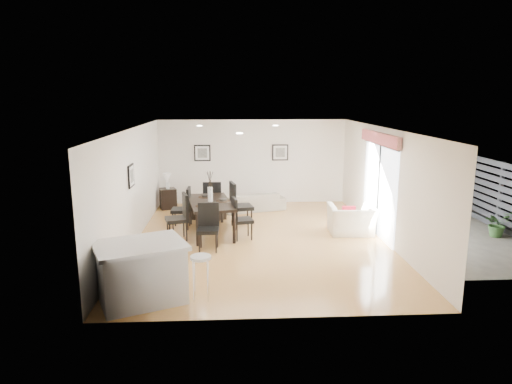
{
  "coord_description": "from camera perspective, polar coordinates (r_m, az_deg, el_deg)",
  "views": [
    {
      "loc": [
        -0.68,
        -10.6,
        3.44
      ],
      "look_at": [
        -0.08,
        0.4,
        1.11
      ],
      "focal_mm": 32.0,
      "sensor_mm": 36.0,
      "label": 1
    }
  ],
  "objects": [
    {
      "name": "vase",
      "position": [
        11.47,
        -5.76,
        0.49
      ],
      "size": [
        0.83,
        1.37,
        0.77
      ],
      "color": "white",
      "rests_on": "dining_table"
    },
    {
      "name": "wall_back",
      "position": [
        14.76,
        -0.47,
        3.8
      ],
      "size": [
        6.0,
        0.04,
        2.7
      ],
      "primitive_type": "cube",
      "color": "white",
      "rests_on": "ground"
    },
    {
      "name": "courtyard",
      "position": [
        13.59,
        27.18,
        -0.07
      ],
      "size": [
        6.0,
        6.0,
        2.0
      ],
      "color": "#9C957F",
      "rests_on": "ground"
    },
    {
      "name": "side_table",
      "position": [
        14.42,
        -10.93,
        -0.8
      ],
      "size": [
        0.59,
        0.59,
        0.63
      ],
      "primitive_type": "cube",
      "rotation": [
        0.0,
        0.0,
        0.29
      ],
      "color": "black",
      "rests_on": "ground"
    },
    {
      "name": "table_lamp",
      "position": [
        14.3,
        -11.03,
        1.63
      ],
      "size": [
        0.25,
        0.25,
        0.48
      ],
      "color": "white",
      "rests_on": "side_table"
    },
    {
      "name": "dining_chair_efar",
      "position": [
        12.03,
        -2.3,
        -1.32
      ],
      "size": [
        0.65,
        0.65,
        1.22
      ],
      "rotation": [
        0.0,
        0.0,
        1.78
      ],
      "color": "black",
      "rests_on": "ground"
    },
    {
      "name": "wall_left",
      "position": [
        11.05,
        -15.19,
        0.61
      ],
      "size": [
        0.04,
        8.0,
        2.7
      ],
      "primitive_type": "cube",
      "color": "white",
      "rests_on": "ground"
    },
    {
      "name": "dining_table",
      "position": [
        11.56,
        -5.72,
        -1.58
      ],
      "size": [
        1.33,
        2.14,
        0.83
      ],
      "rotation": [
        0.0,
        0.0,
        0.17
      ],
      "color": "black",
      "rests_on": "ground"
    },
    {
      "name": "wall_right",
      "position": [
        11.41,
        15.74,
        0.94
      ],
      "size": [
        0.04,
        8.0,
        2.7
      ],
      "primitive_type": "cube",
      "color": "white",
      "rests_on": "ground"
    },
    {
      "name": "sofa",
      "position": [
        13.94,
        -0.29,
        -1.19
      ],
      "size": [
        2.0,
        1.22,
        0.55
      ],
      "primitive_type": "imported",
      "rotation": [
        0.0,
        0.0,
        3.42
      ],
      "color": "gray",
      "rests_on": "ground"
    },
    {
      "name": "kitchen_island",
      "position": [
        8.08,
        -14.17,
        -9.66
      ],
      "size": [
        1.78,
        1.61,
        1.02
      ],
      "rotation": [
        0.0,
        0.0,
        0.4
      ],
      "color": "silver",
      "rests_on": "ground"
    },
    {
      "name": "dining_chair_enear",
      "position": [
        11.09,
        -2.13,
        -3.03
      ],
      "size": [
        0.55,
        0.55,
        1.03
      ],
      "rotation": [
        0.0,
        0.0,
        1.77
      ],
      "color": "black",
      "rests_on": "ground"
    },
    {
      "name": "ceiling",
      "position": [
        10.65,
        0.55,
        7.95
      ],
      "size": [
        6.0,
        8.0,
        0.02
      ],
      "primitive_type": "cube",
      "color": "white",
      "rests_on": "wall_back"
    },
    {
      "name": "wall_front",
      "position": [
        6.96,
        2.65,
        -5.56
      ],
      "size": [
        6.0,
        0.04,
        2.7
      ],
      "primitive_type": "cube",
      "color": "white",
      "rests_on": "ground"
    },
    {
      "name": "dining_chair_wnear",
      "position": [
        11.19,
        -9.43,
        -2.75
      ],
      "size": [
        0.63,
        0.63,
        1.14
      ],
      "rotation": [
        0.0,
        0.0,
        -1.31
      ],
      "color": "black",
      "rests_on": "ground"
    },
    {
      "name": "courtyard_plant_b",
      "position": [
        14.06,
        22.81,
        -1.86
      ],
      "size": [
        0.37,
        0.37,
        0.63
      ],
      "primitive_type": "imported",
      "rotation": [
        0.0,
        0.0,
        0.06
      ],
      "color": "#2F5323",
      "rests_on": "ground"
    },
    {
      "name": "coffee_table",
      "position": [
        13.26,
        -6.11,
        -2.18
      ],
      "size": [
        1.11,
        0.67,
        0.44
      ],
      "primitive_type": "cube",
      "rotation": [
        0.0,
        0.0,
        -0.0
      ],
      "color": "black",
      "rests_on": "ground"
    },
    {
      "name": "bar_stool",
      "position": [
        7.89,
        -6.92,
        -8.69
      ],
      "size": [
        0.36,
        0.36,
        0.78
      ],
      "color": "silver",
      "rests_on": "ground"
    },
    {
      "name": "framed_print_back_right",
      "position": [
        14.76,
        3.04,
        4.96
      ],
      "size": [
        0.52,
        0.04,
        0.52
      ],
      "color": "black",
      "rests_on": "wall_back"
    },
    {
      "name": "cushion",
      "position": [
        11.63,
        11.51,
        -2.54
      ],
      "size": [
        0.33,
        0.11,
        0.33
      ],
      "primitive_type": "cube",
      "rotation": [
        0.0,
        0.0,
        3.1
      ],
      "color": "#AE1627",
      "rests_on": "armchair"
    },
    {
      "name": "framed_print_left_wall",
      "position": [
        10.8,
        -15.34,
        1.97
      ],
      "size": [
        0.04,
        0.52,
        0.52
      ],
      "rotation": [
        0.0,
        0.0,
        1.57
      ],
      "color": "black",
      "rests_on": "wall_left"
    },
    {
      "name": "armchair",
      "position": [
        11.81,
        11.83,
        -3.42
      ],
      "size": [
        1.17,
        1.04,
        0.73
      ],
      "primitive_type": "imported",
      "rotation": [
        0.0,
        0.0,
        3.09
      ],
      "color": "white",
      "rests_on": "ground"
    },
    {
      "name": "dining_chair_foot",
      "position": [
        12.79,
        -5.47,
        -0.83
      ],
      "size": [
        0.5,
        0.5,
        1.12
      ],
      "rotation": [
        0.0,
        0.0,
        3.14
      ],
      "color": "black",
      "rests_on": "ground"
    },
    {
      "name": "dining_chair_wfar",
      "position": [
        12.13,
        -8.94,
        -1.71
      ],
      "size": [
        0.5,
        0.5,
        1.09
      ],
      "rotation": [
        0.0,
        0.0,
        -1.6
      ],
      "color": "black",
      "rests_on": "ground"
    },
    {
      "name": "dining_chair_head",
      "position": [
        10.4,
        -5.98,
        -4.0
      ],
      "size": [
        0.49,
        0.49,
        1.06
      ],
      "rotation": [
        0.0,
        0.0,
        -0.03
      ],
      "color": "black",
      "rests_on": "ground"
    },
    {
      "name": "courtyard_plant_a",
      "position": [
        12.82,
        27.93,
        -3.52
      ],
      "size": [
        0.72,
        0.67,
        0.66
      ],
      "primitive_type": "imported",
      "rotation": [
        0.0,
        0.0,
        0.31
      ],
      "color": "#2F5323",
      "rests_on": "ground"
    },
    {
      "name": "ground",
      "position": [
        11.16,
        0.52,
        -6.01
      ],
      "size": [
        8.0,
        8.0,
        0.0
      ],
      "primitive_type": "plane",
      "color": "tan",
      "rests_on": "ground"
    },
    {
      "name": "framed_print_back_left",
      "position": [
        14.71,
        -6.72,
        4.87
      ],
      "size": [
        0.52,
        0.04,
        0.52
      ],
      "color": "black",
      "rests_on": "wall_back"
    },
    {
      "name": "sliding_door",
      "position": [
        11.63,
        15.15,
        2.74
      ],
      "size": [
        0.12,
        2.7,
        2.57
      ],
      "color": "white",
      "rests_on": "wall_right"
    }
  ]
}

